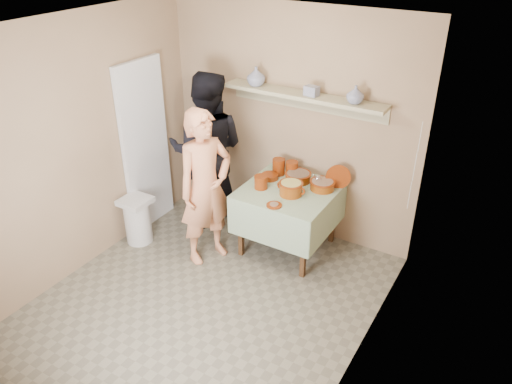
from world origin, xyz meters
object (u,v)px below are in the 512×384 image
Objects in this scene: person_cook at (206,188)px; person_helper at (207,151)px; trash_bin at (138,220)px; cazuela_rice at (291,188)px; serving_table at (289,199)px.

person_helper is at bearing 55.87° from person_cook.
cazuela_rice is at bearing 22.19° from trash_bin.
person_cook is 1.77× the size of serving_table.
cazuela_rice is 0.59× the size of trash_bin.
serving_table is at bearing 124.93° from cazuela_rice.
serving_table is (0.68, 0.58, -0.22)m from person_cook.
cazuela_rice is (1.17, -0.13, -0.10)m from person_helper.
serving_table reaches higher than trash_bin.
person_cook is at bearing -139.65° from serving_table.
person_cook is at bearing 11.58° from trash_bin.
person_helper reaches higher than cazuela_rice.
serving_table is at bearing -27.75° from person_cook.
trash_bin is (-1.55, -0.76, -0.36)m from serving_table.
person_helper is 1.12m from trash_bin.
serving_table is 0.24m from cazuela_rice.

